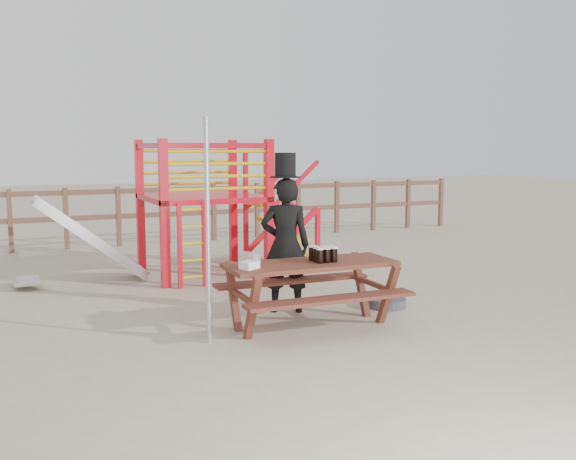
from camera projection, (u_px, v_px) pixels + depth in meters
The scene contains 10 objects.
ground at pixel (287, 334), 6.83m from camera, with size 60.00×60.00×0.00m, color tan.
back_fence at pixel (143, 209), 13.04m from camera, with size 15.09×0.09×1.20m.
playground_fort at pixel (198, 206), 9.97m from camera, with size 4.71×1.84×2.10m.
picnic_table at pixel (311, 286), 7.06m from camera, with size 1.91×1.35×0.73m.
man_with_hat at pixel (285, 241), 7.67m from camera, with size 0.70×0.59×1.92m.
metal_pole at pixel (208, 232), 6.38m from camera, with size 0.05×0.05×2.27m, color #B2B2B7.
parasol_base at pixel (386, 303), 7.98m from camera, with size 0.48×0.48×0.20m.
paper_bag at pixel (249, 265), 6.64m from camera, with size 0.18×0.14×0.08m, color white.
stout_pints at pixel (324, 254), 7.04m from camera, with size 0.27×0.27×0.17m.
empty_glasses at pixel (251, 260), 6.74m from camera, with size 0.13×0.25×0.15m.
Camera 1 is at (-2.76, -6.03, 1.98)m, focal length 40.00 mm.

